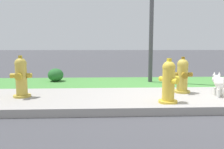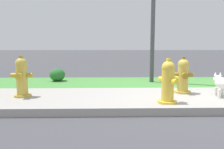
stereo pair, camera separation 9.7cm
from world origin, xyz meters
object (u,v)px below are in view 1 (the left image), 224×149
Objects in this scene: fire_hydrant_near_corner at (169,82)px; fire_hydrant_at_driveway at (182,76)px; shrub_bush_near_lamp at (56,75)px; small_white_dog at (219,83)px; fire_hydrant_across_street at (21,77)px.

fire_hydrant_near_corner reaches higher than fire_hydrant_at_driveway.
fire_hydrant_near_corner is 1.02× the size of fire_hydrant_at_driveway.
fire_hydrant_at_driveway is at bearing 118.32° from fire_hydrant_near_corner.
shrub_bush_near_lamp is at bearing -164.03° from fire_hydrant_near_corner.
fire_hydrant_near_corner reaches higher than small_white_dog.
fire_hydrant_near_corner reaches higher than shrub_bush_near_lamp.
fire_hydrant_near_corner is 2.67m from fire_hydrant_across_street.
small_white_dog is at bearing 84.20° from fire_hydrant_near_corner.
small_white_dog is at bearing 156.19° from fire_hydrant_at_driveway.
fire_hydrant_near_corner is 1.81× the size of shrub_bush_near_lamp.
fire_hydrant_near_corner is 0.96m from fire_hydrant_at_driveway.
small_white_dog is at bearing -29.58° from shrub_bush_near_lamp.
shrub_bush_near_lamp is at bearing -23.74° from fire_hydrant_at_driveway.
fire_hydrant_across_street is (-2.61, 0.54, 0.02)m from fire_hydrant_near_corner.
shrub_bush_near_lamp is at bearing 69.41° from small_white_dog.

